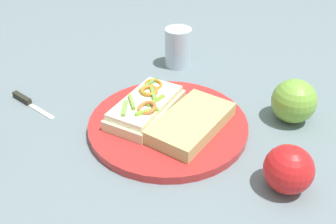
# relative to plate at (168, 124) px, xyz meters

# --- Properties ---
(ground_plane) EXTENTS (2.00, 2.00, 0.00)m
(ground_plane) POSITION_rel_plate_xyz_m (0.00, 0.00, -0.01)
(ground_plane) COLOR slate
(ground_plane) RESTS_ON ground
(plate) EXTENTS (0.29, 0.29, 0.02)m
(plate) POSITION_rel_plate_xyz_m (0.00, 0.00, 0.00)
(plate) COLOR #B72B29
(plate) RESTS_ON ground_plane
(sandwich) EXTENTS (0.17, 0.18, 0.04)m
(sandwich) POSITION_rel_plate_xyz_m (0.04, -0.03, 0.02)
(sandwich) COLOR beige
(sandwich) RESTS_ON plate
(bread_slice_side) EXTENTS (0.18, 0.19, 0.03)m
(bread_slice_side) POSITION_rel_plate_xyz_m (-0.04, 0.03, 0.02)
(bread_slice_side) COLOR tan
(bread_slice_side) RESTS_ON plate
(apple_1) EXTENTS (0.09, 0.09, 0.07)m
(apple_1) POSITION_rel_plate_xyz_m (-0.16, 0.17, 0.03)
(apple_1) COLOR red
(apple_1) RESTS_ON ground_plane
(apple_2) EXTENTS (0.12, 0.12, 0.08)m
(apple_2) POSITION_rel_plate_xyz_m (-0.24, 0.01, 0.03)
(apple_2) COLOR #77AF3D
(apple_2) RESTS_ON ground_plane
(drinking_glass) EXTENTS (0.06, 0.06, 0.09)m
(drinking_glass) POSITION_rel_plate_xyz_m (-0.06, -0.25, 0.04)
(drinking_glass) COLOR silver
(drinking_glass) RESTS_ON ground_plane
(knife) EXTENTS (0.10, 0.10, 0.01)m
(knife) POSITION_rel_plate_xyz_m (0.27, -0.12, -0.00)
(knife) COLOR silver
(knife) RESTS_ON ground_plane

